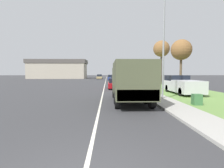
# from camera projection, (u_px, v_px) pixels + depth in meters

# --- Properties ---
(ground_plane) EXTENTS (180.00, 180.00, 0.00)m
(ground_plane) POSITION_uv_depth(u_px,v_px,m) (106.00, 81.00, 43.01)
(ground_plane) COLOR #38383A
(lane_centre_stripe) EXTENTS (0.12, 120.00, 0.00)m
(lane_centre_stripe) POSITION_uv_depth(u_px,v_px,m) (106.00, 81.00, 43.01)
(lane_centre_stripe) COLOR silver
(lane_centre_stripe) RESTS_ON ground
(sidewalk_right) EXTENTS (1.80, 120.00, 0.12)m
(sidewalk_right) POSITION_uv_depth(u_px,v_px,m) (124.00, 81.00, 43.13)
(sidewalk_right) COLOR #ADAAA3
(sidewalk_right) RESTS_ON ground
(grass_strip_right) EXTENTS (7.00, 120.00, 0.02)m
(grass_strip_right) POSITION_uv_depth(u_px,v_px,m) (142.00, 81.00, 43.24)
(grass_strip_right) COLOR #6B9347
(grass_strip_right) RESTS_ON ground
(military_truck) EXTENTS (2.32, 6.80, 2.78)m
(military_truck) POSITION_uv_depth(u_px,v_px,m) (130.00, 80.00, 12.17)
(military_truck) COLOR #545B3D
(military_truck) RESTS_ON ground
(car_nearest_ahead) EXTENTS (1.87, 4.56, 1.36)m
(car_nearest_ahead) POSITION_uv_depth(u_px,v_px,m) (115.00, 84.00, 23.00)
(car_nearest_ahead) COLOR maroon
(car_nearest_ahead) RESTS_ON ground
(car_second_ahead) EXTENTS (1.84, 4.39, 1.49)m
(car_second_ahead) POSITION_uv_depth(u_px,v_px,m) (115.00, 80.00, 35.21)
(car_second_ahead) COLOR black
(car_second_ahead) RESTS_ON ground
(car_third_ahead) EXTENTS (1.84, 4.36, 1.48)m
(car_third_ahead) POSITION_uv_depth(u_px,v_px,m) (111.00, 78.00, 47.75)
(car_third_ahead) COLOR navy
(car_third_ahead) RESTS_ON ground
(car_fourth_ahead) EXTENTS (1.70, 3.95, 1.49)m
(car_fourth_ahead) POSITION_uv_depth(u_px,v_px,m) (99.00, 77.00, 55.98)
(car_fourth_ahead) COLOR tan
(car_fourth_ahead) RESTS_ON ground
(pickup_truck) EXTENTS (2.03, 5.30, 1.79)m
(pickup_truck) POSITION_uv_depth(u_px,v_px,m) (182.00, 85.00, 17.24)
(pickup_truck) COLOR silver
(pickup_truck) RESTS_ON grass_strip_right
(lamp_post) EXTENTS (1.69, 0.24, 7.86)m
(lamp_post) POSITION_uv_depth(u_px,v_px,m) (161.00, 38.00, 13.27)
(lamp_post) COLOR gray
(lamp_post) RESTS_ON sidewalk_right
(tree_mid_right) EXTENTS (2.47, 2.47, 6.04)m
(tree_mid_right) POSITION_uv_depth(u_px,v_px,m) (181.00, 50.00, 20.97)
(tree_mid_right) COLOR brown
(tree_mid_right) RESTS_ON grass_strip_right
(tree_far_right) EXTENTS (2.83, 2.83, 7.66)m
(tree_far_right) POSITION_uv_depth(u_px,v_px,m) (161.00, 49.00, 30.60)
(tree_far_right) COLOR #4C3D2D
(tree_far_right) RESTS_ON grass_strip_right
(utility_box) EXTENTS (0.55, 0.45, 0.70)m
(utility_box) POSITION_uv_depth(u_px,v_px,m) (197.00, 99.00, 11.18)
(utility_box) COLOR #3D7042
(utility_box) RESTS_ON grass_strip_right
(building_distant) EXTENTS (19.74, 8.65, 6.48)m
(building_distant) POSITION_uv_depth(u_px,v_px,m) (58.00, 69.00, 60.83)
(building_distant) COLOR #B2A893
(building_distant) RESTS_ON ground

